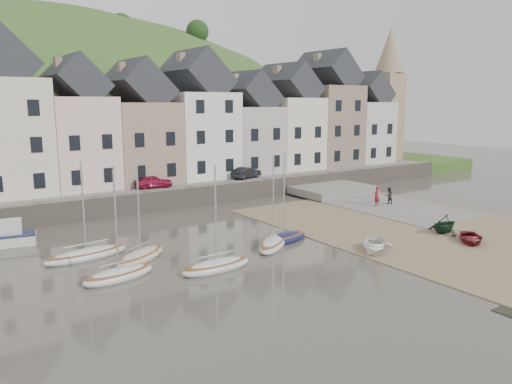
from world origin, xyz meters
TOP-DOWN VIEW (x-y plane):
  - ground at (0.00, 0.00)m, footprint 160.00×160.00m
  - quay_land at (0.00, 32.00)m, footprint 90.00×30.00m
  - quay_street at (0.00, 20.50)m, footprint 70.00×7.00m
  - seawall at (0.00, 17.00)m, footprint 70.00×1.20m
  - beach at (11.00, 0.00)m, footprint 18.00×26.00m
  - slipway at (15.00, 8.00)m, footprint 8.00×18.00m
  - hillside at (-5.00, 60.00)m, footprint 134.40×84.00m
  - townhouse_terrace at (1.76, 24.00)m, footprint 61.05×8.00m
  - church_spire at (34.55, 24.00)m, footprint 4.00×4.00m
  - sailboat_0 at (-12.37, 6.53)m, footprint 5.45×2.20m
  - sailboat_1 at (-11.93, 1.86)m, footprint 4.39×2.25m
  - sailboat_2 at (-9.70, 4.35)m, footprint 4.48×3.70m
  - sailboat_3 at (-6.77, 0.11)m, footprint 4.57×1.74m
  - sailboat_4 at (-1.25, 2.13)m, footprint 4.61×4.27m
  - sailboat_5 at (-0.02, 2.57)m, footprint 4.48×2.27m
  - motorboat_2 at (-16.34, 12.53)m, footprint 4.88×2.47m
  - rowboat_white at (3.50, -2.55)m, footprint 4.05×4.00m
  - rowboat_green at (11.07, -2.34)m, footprint 2.64×2.28m
  - rowboat_red at (10.42, -4.89)m, footprint 3.76×3.70m
  - person_red at (14.12, 6.98)m, footprint 0.74×0.57m
  - person_dark at (15.70, 6.91)m, footprint 0.84×0.70m
  - car_left at (-2.47, 19.50)m, footprint 3.70×1.90m
  - car_right at (7.97, 19.50)m, footprint 3.88×2.40m

SIDE VIEW (x-z plane):
  - hillside at x=-5.00m, z-range -59.99..24.01m
  - ground at x=0.00m, z-range 0.00..0.00m
  - beach at x=11.00m, z-range 0.00..0.06m
  - slipway at x=15.00m, z-range 0.00..0.12m
  - sailboat_0 at x=-12.37m, z-range -2.90..3.42m
  - sailboat_4 at x=-1.25m, z-range -2.90..3.42m
  - sailboat_3 at x=-6.77m, z-range -2.90..3.42m
  - sailboat_2 at x=-9.70m, z-range -2.90..3.42m
  - sailboat_5 at x=-0.02m, z-range -2.90..3.42m
  - sailboat_1 at x=-11.93m, z-range -2.90..3.42m
  - rowboat_red at x=10.42m, z-range 0.06..0.70m
  - rowboat_white at x=3.50m, z-range 0.06..0.75m
  - motorboat_2 at x=-16.34m, z-range -0.27..1.43m
  - quay_land at x=0.00m, z-range 0.00..1.50m
  - rowboat_green at x=11.07m, z-range 0.06..1.44m
  - person_dark at x=15.70m, z-range 0.12..1.68m
  - seawall at x=0.00m, z-range 0.00..1.80m
  - person_red at x=14.12m, z-range 0.12..1.92m
  - quay_street at x=0.00m, z-range 1.50..1.60m
  - car_left at x=-2.47m, z-range 1.60..2.80m
  - car_right at x=7.97m, z-range 1.60..2.81m
  - townhouse_terrace at x=1.76m, z-range 0.36..14.29m
  - church_spire at x=34.55m, z-range 2.06..20.06m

